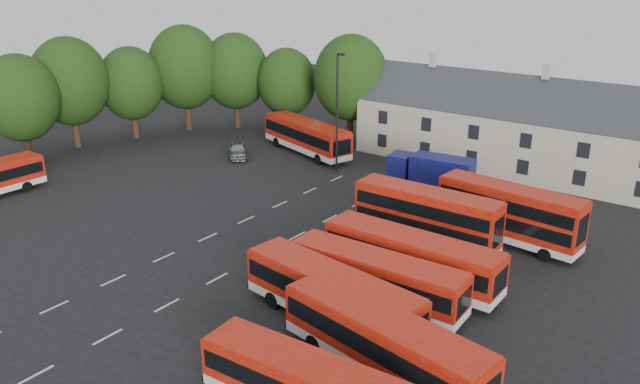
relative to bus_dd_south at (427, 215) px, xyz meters
The scene contains 14 objects.
ground 16.66m from the bus_dd_south, 143.25° to the right, with size 140.00×140.00×0.00m, color black.
lane_markings 13.50m from the bus_dd_south, 143.71° to the right, with size 5.15×33.80×0.01m.
treeline 35.52m from the bus_dd_south, 164.37° to the left, with size 29.92×32.59×12.01m.
terrace_houses 20.21m from the bus_dd_south, 87.76° to the left, with size 35.70×7.13×10.06m.
bus_row_b 14.77m from the bus_dd_south, 70.03° to the right, with size 11.35×4.24×3.13m.
bus_row_c 11.72m from the bus_dd_south, 87.66° to the right, with size 11.22×3.81×3.11m.
bus_row_d 8.59m from the bus_dd_south, 81.48° to the right, with size 10.68×2.84×3.00m.
bus_row_e 5.46m from the bus_dd_south, 71.52° to the right, with size 11.17×2.62×3.16m.
bus_dd_south is the anchor object (origin of this frame).
bus_dd_north 5.88m from the bus_dd_south, 43.91° to the left, with size 10.20×3.16×4.12m.
bus_north 23.93m from the bus_dd_south, 147.80° to the left, with size 11.99×6.00×3.32m.
box_truck 11.38m from the bus_dd_south, 115.27° to the left, with size 7.44×3.06×3.16m.
silver_car 26.18m from the bus_dd_south, 163.08° to the left, with size 1.77×4.39×1.50m, color #989A9F.
lamppost 17.66m from the bus_dd_south, 145.83° to the left, with size 0.76×0.33×11.00m.
Camera 1 is at (30.78, -25.84, 18.61)m, focal length 35.00 mm.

